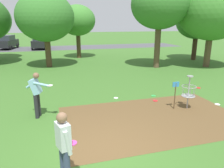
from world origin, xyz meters
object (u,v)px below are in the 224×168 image
player_throwing (36,92)px  tree_far_center (160,5)px  frisbee_mid_grass (198,88)px  parked_car_leftmost (7,42)px  tree_far_left (213,11)px  tree_far_right (45,17)px  frisbee_far_left (153,96)px  tree_mid_right (78,21)px  tree_mid_left (197,21)px  frisbee_near_basket (155,101)px  parked_car_center_left (40,42)px  frisbee_by_tee (116,98)px  player_foreground_watching (64,146)px  frisbee_far_right (217,104)px  disc_golf_basket (187,91)px

player_throwing → tree_far_center: tree_far_center is taller
frisbee_mid_grass → parked_car_leftmost: parked_car_leftmost is taller
tree_far_left → tree_far_right: size_ratio=1.14×
frisbee_far_left → tree_mid_right: tree_mid_right is taller
tree_mid_left → tree_far_left: size_ratio=0.80×
frisbee_near_basket → tree_mid_right: (-1.71, 13.55, 3.62)m
frisbee_near_basket → tree_far_left: bearing=38.7°
parked_car_leftmost → parked_car_center_left: (4.34, -1.12, 0.00)m
tree_far_left → frisbee_near_basket: bearing=-141.3°
player_throwing → frisbee_far_left: (5.25, 1.01, -0.98)m
tree_far_left → parked_car_leftmost: bearing=134.8°
frisbee_by_tee → tree_far_center: tree_far_center is taller
frisbee_far_left → tree_far_right: (-4.87, 8.91, 3.83)m
frisbee_mid_grass → parked_car_center_left: 23.41m
frisbee_mid_grass → tree_far_center: size_ratio=0.04×
player_foreground_watching → frisbee_far_right: size_ratio=7.49×
disc_golf_basket → frisbee_mid_grass: 3.40m
tree_far_right → player_foreground_watching: bearing=-88.5°
frisbee_near_basket → parked_car_leftmost: (-10.13, 23.91, 0.91)m
player_throwing → parked_car_leftmost: (-5.11, 24.26, -0.06)m
tree_mid_right → tree_far_center: (5.29, -6.61, 1.07)m
tree_far_right → parked_car_leftmost: 15.63m
player_foreground_watching → frisbee_near_basket: 6.07m
player_throwing → frisbee_by_tee: (3.40, 1.20, -0.98)m
frisbee_near_basket → tree_far_right: tree_far_right is taller
frisbee_far_left → tree_far_center: (3.35, 6.29, 4.70)m
parked_car_leftmost → tree_far_right: bearing=-69.1°
tree_mid_left → parked_car_leftmost: tree_mid_left is taller
parked_car_leftmost → tree_far_center: bearing=-51.1°
frisbee_mid_grass → player_foreground_watching: bearing=-144.1°
frisbee_by_tee → tree_mid_right: tree_mid_right is taller
frisbee_far_right → tree_mid_right: size_ratio=0.04×
player_throwing → tree_mid_left: bearing=35.1°
frisbee_far_left → tree_mid_left: (8.53, 8.68, 3.57)m
player_throwing → frisbee_by_tee: bearing=19.5°
tree_far_right → parked_car_center_left: tree_far_right is taller
tree_mid_left → tree_mid_right: size_ratio=1.02×
frisbee_far_left → frisbee_far_right: (2.15, -1.79, 0.00)m
frisbee_far_left → parked_car_leftmost: bearing=114.0°
disc_golf_basket → frisbee_far_right: bearing=-0.1°
player_foreground_watching → tree_mid_left: 18.98m
frisbee_far_left → tree_mid_left: tree_mid_left is taller
player_foreground_watching → tree_far_right: tree_far_right is taller
frisbee_by_tee → tree_far_left: size_ratio=0.03×
tree_far_left → parked_car_center_left: size_ratio=1.51×
tree_far_right → parked_car_center_left: bearing=95.0°
frisbee_by_tee → frisbee_far_right: bearing=-26.4°
disc_golf_basket → parked_car_center_left: bearing=105.4°
parked_car_center_left → player_throwing: bearing=-88.1°
disc_golf_basket → tree_mid_left: bearing=52.7°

